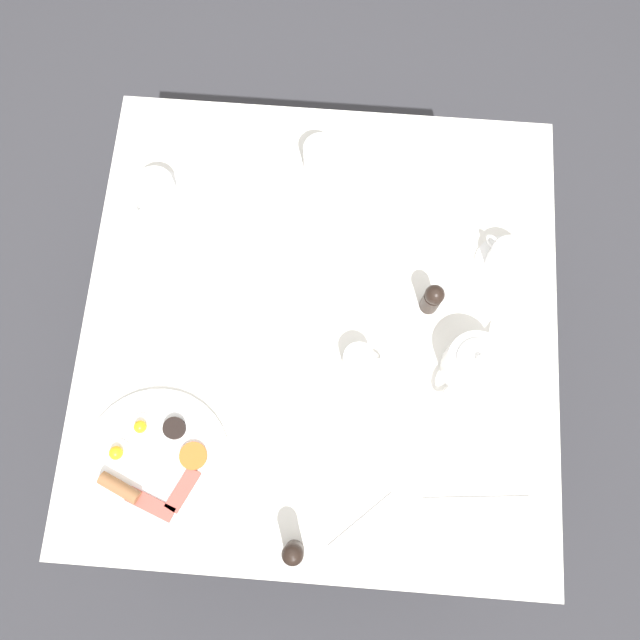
% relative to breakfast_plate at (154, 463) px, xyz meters
% --- Properties ---
extents(ground_plane, '(8.00, 8.00, 0.00)m').
position_rel_breakfast_plate_xyz_m(ground_plane, '(0.33, 0.34, -0.78)').
color(ground_plane, '#333338').
extents(table, '(1.07, 1.10, 0.77)m').
position_rel_breakfast_plate_xyz_m(table, '(0.33, 0.34, -0.08)').
color(table, silver).
rests_on(table, ground_plane).
extents(breakfast_plate, '(0.32, 0.32, 0.04)m').
position_rel_breakfast_plate_xyz_m(breakfast_plate, '(0.00, 0.00, 0.00)').
color(breakfast_plate, white).
rests_on(breakfast_plate, table).
extents(teapot_near, '(0.15, 0.16, 0.11)m').
position_rel_breakfast_plate_xyz_m(teapot_near, '(0.66, 0.26, 0.04)').
color(teapot_near, white).
rests_on(teapot_near, table).
extents(teacup_with_saucer_left, '(0.14, 0.14, 0.07)m').
position_rel_breakfast_plate_xyz_m(teacup_with_saucer_left, '(0.74, 0.51, 0.02)').
color(teacup_with_saucer_left, white).
rests_on(teacup_with_saucer_left, table).
extents(teacup_with_saucer_right, '(0.14, 0.14, 0.07)m').
position_rel_breakfast_plate_xyz_m(teacup_with_saucer_right, '(-0.08, 0.62, 0.02)').
color(teacup_with_saucer_right, white).
rests_on(teacup_with_saucer_right, table).
extents(water_glass_tall, '(0.08, 0.08, 0.09)m').
position_rel_breakfast_plate_xyz_m(water_glass_tall, '(0.30, 0.73, 0.04)').
color(water_glass_tall, white).
rests_on(water_glass_tall, table).
extents(creamer_jug, '(0.09, 0.07, 0.06)m').
position_rel_breakfast_plate_xyz_m(creamer_jug, '(0.42, 0.25, 0.02)').
color(creamer_jug, white).
rests_on(creamer_jug, table).
extents(pepper_grinder, '(0.04, 0.04, 0.11)m').
position_rel_breakfast_plate_xyz_m(pepper_grinder, '(0.31, -0.15, 0.05)').
color(pepper_grinder, black).
rests_on(pepper_grinder, table).
extents(salt_grinder, '(0.04, 0.04, 0.11)m').
position_rel_breakfast_plate_xyz_m(salt_grinder, '(0.57, 0.39, 0.05)').
color(salt_grinder, black).
rests_on(salt_grinder, table).
extents(napkin_folded, '(0.20, 0.21, 0.01)m').
position_rel_breakfast_plate_xyz_m(napkin_folded, '(0.10, 0.48, -0.00)').
color(napkin_folded, white).
rests_on(napkin_folded, table).
extents(fork_by_plate, '(0.13, 0.13, 0.00)m').
position_rel_breakfast_plate_xyz_m(fork_by_plate, '(0.45, -0.09, -0.01)').
color(fork_by_plate, silver).
rests_on(fork_by_plate, table).
extents(knife_by_plate, '(0.22, 0.03, 0.00)m').
position_rel_breakfast_plate_xyz_m(knife_by_plate, '(0.68, -0.02, -0.01)').
color(knife_by_plate, silver).
rests_on(knife_by_plate, table).
extents(spoon_for_tea, '(0.06, 0.14, 0.00)m').
position_rel_breakfast_plate_xyz_m(spoon_for_tea, '(0.48, 0.78, -0.01)').
color(spoon_for_tea, silver).
rests_on(spoon_for_tea, table).
extents(fork_spare, '(0.09, 0.17, 0.00)m').
position_rel_breakfast_plate_xyz_m(fork_spare, '(0.11, 0.73, -0.01)').
color(fork_spare, silver).
rests_on(fork_spare, table).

